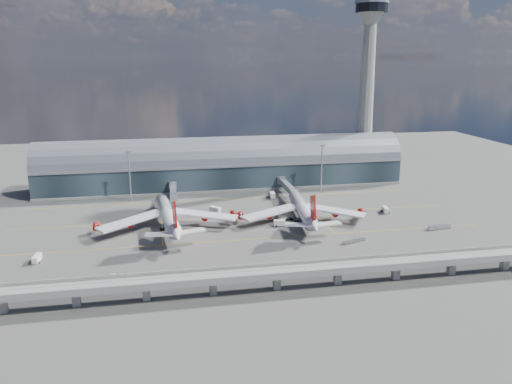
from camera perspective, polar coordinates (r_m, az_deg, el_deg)
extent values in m
plane|color=#474744|center=(209.55, -1.02, -4.48)|extent=(500.00, 500.00, 0.00)
cube|color=gold|center=(200.30, -0.54, -5.42)|extent=(200.00, 0.25, 0.01)
cube|color=gold|center=(228.25, -1.87, -2.82)|extent=(200.00, 0.25, 0.01)
cube|color=gold|center=(256.66, -2.91, -0.79)|extent=(200.00, 0.25, 0.01)
cube|color=gold|center=(235.37, -10.71, -2.52)|extent=(0.25, 80.00, 0.01)
cube|color=gold|center=(245.01, 5.88, -1.63)|extent=(0.25, 80.00, 0.01)
cube|color=#1D2830|center=(281.81, -3.71, 2.12)|extent=(200.00, 28.00, 14.00)
cylinder|color=slate|center=(280.32, -3.74, 3.51)|extent=(200.00, 28.00, 28.00)
cube|color=gray|center=(266.73, -3.37, 2.92)|extent=(200.00, 1.00, 1.20)
cube|color=gray|center=(283.32, -3.69, 0.86)|extent=(200.00, 30.00, 1.20)
cube|color=gray|center=(308.88, 12.03, 2.40)|extent=(18.00, 18.00, 8.00)
cone|color=gray|center=(302.73, 12.46, 9.99)|extent=(10.00, 10.00, 90.00)
cone|color=gray|center=(302.44, 12.99, 18.88)|extent=(16.00, 16.00, 8.00)
cylinder|color=black|center=(302.84, 13.05, 19.83)|extent=(18.00, 18.00, 5.00)
cylinder|color=slate|center=(303.12, 13.09, 20.39)|extent=(19.00, 19.00, 1.50)
cube|color=gray|center=(157.44, 2.40, -9.20)|extent=(220.00, 8.50, 1.20)
cube|color=gray|center=(153.45, 2.75, -9.43)|extent=(220.00, 0.40, 1.20)
cube|color=gray|center=(160.56, 2.08, -8.26)|extent=(220.00, 0.40, 1.20)
cube|color=gray|center=(155.85, 2.53, -9.20)|extent=(220.00, 0.12, 0.12)
cube|color=gray|center=(158.51, 2.28, -8.76)|extent=(220.00, 0.12, 0.12)
cube|color=gray|center=(162.16, -26.97, -11.36)|extent=(2.20, 2.20, 5.00)
cube|color=gray|center=(157.54, -19.85, -11.34)|extent=(2.20, 2.20, 5.00)
cube|color=gray|center=(155.37, -12.42, -11.13)|extent=(2.20, 2.20, 5.00)
cube|color=gray|center=(155.77, -4.93, -10.74)|extent=(2.20, 2.20, 5.00)
cube|color=gray|center=(158.70, 2.39, -10.18)|extent=(2.20, 2.20, 5.00)
cube|color=gray|center=(164.04, 9.30, -9.51)|extent=(2.20, 2.20, 5.00)
cube|color=gray|center=(171.56, 15.67, -8.76)|extent=(2.20, 2.20, 5.00)
cube|color=gray|center=(180.98, 21.42, -7.99)|extent=(2.20, 2.20, 5.00)
cube|color=gray|center=(192.03, 26.54, -7.23)|extent=(2.20, 2.20, 5.00)
cylinder|color=gray|center=(256.78, -14.23, 1.65)|extent=(0.70, 0.70, 25.00)
cube|color=gray|center=(254.22, -14.41, 4.43)|extent=(3.00, 0.40, 1.00)
cylinder|color=gray|center=(269.35, 7.51, 2.61)|extent=(0.70, 0.70, 25.00)
cube|color=gray|center=(266.91, 7.60, 5.27)|extent=(3.00, 0.40, 1.00)
cylinder|color=white|center=(215.65, -10.09, -2.57)|extent=(10.46, 48.27, 5.78)
cone|color=white|center=(241.11, -10.82, -0.71)|extent=(6.47, 7.76, 5.78)
cone|color=white|center=(188.58, -9.10, -4.91)|extent=(6.82, 11.36, 5.78)
cube|color=#BD0F08|center=(188.84, -9.30, -2.60)|extent=(1.69, 10.82, 11.97)
cube|color=white|center=(213.22, -14.07, -3.21)|extent=(28.27, 22.16, 2.34)
cube|color=white|center=(216.14, -6.04, -2.58)|extent=(29.70, 17.78, 2.34)
cylinder|color=#BD0F08|center=(215.43, -14.21, -3.49)|extent=(3.32, 4.78, 2.89)
cylinder|color=#BD0F08|center=(215.54, -17.79, -3.75)|extent=(3.32, 4.78, 2.89)
cylinder|color=#BD0F08|center=(218.43, -5.97, -2.83)|extent=(3.32, 4.78, 2.89)
cylinder|color=#BD0F08|center=(221.07, -2.54, -2.54)|extent=(3.32, 4.78, 2.89)
cylinder|color=gray|center=(232.97, -10.52, -2.35)|extent=(0.45, 0.45, 2.71)
cylinder|color=gray|center=(213.29, -10.70, -4.01)|extent=(0.54, 0.54, 2.71)
cylinder|color=gray|center=(213.85, -9.16, -3.88)|extent=(0.54, 0.54, 2.71)
cylinder|color=black|center=(213.57, -10.69, -4.22)|extent=(2.11, 1.54, 1.36)
cylinder|color=black|center=(214.13, -9.15, -4.10)|extent=(2.11, 1.54, 1.36)
cylinder|color=white|center=(222.51, 5.28, -1.91)|extent=(9.53, 44.02, 5.24)
cone|color=white|center=(245.75, 4.27, -0.24)|extent=(5.93, 7.71, 5.24)
cone|color=white|center=(197.68, 6.64, -3.94)|extent=(6.29, 11.31, 5.24)
cube|color=#BD0F08|center=(198.09, 6.54, -1.81)|extent=(1.70, 10.82, 11.97)
cube|color=white|center=(218.97, 1.71, -2.34)|extent=(27.97, 17.05, 2.24)
cube|color=white|center=(223.96, 8.92, -2.12)|extent=(26.70, 21.13, 2.24)
cylinder|color=black|center=(222.93, 5.27, -2.27)|extent=(8.30, 39.48, 4.46)
cylinder|color=#BD0F08|center=(221.11, 1.51, -2.60)|extent=(3.32, 4.78, 2.89)
cylinder|color=#BD0F08|center=(220.08, -1.75, -2.69)|extent=(3.32, 4.78, 2.89)
cylinder|color=#BD0F08|center=(226.24, 8.93, -2.37)|extent=(3.32, 4.78, 2.89)
cylinder|color=#BD0F08|center=(229.56, 11.98, -2.27)|extent=(3.32, 4.78, 2.89)
cylinder|color=gray|center=(238.18, 4.60, -1.75)|extent=(0.45, 0.45, 2.71)
cylinder|color=gray|center=(219.83, 4.68, -3.20)|extent=(0.54, 0.54, 2.71)
cylinder|color=gray|center=(220.86, 6.16, -3.15)|extent=(0.54, 0.54, 2.71)
cylinder|color=black|center=(220.10, 4.67, -3.41)|extent=(2.11, 1.55, 1.36)
cylinder|color=black|center=(221.13, 6.15, -3.36)|extent=(2.11, 1.55, 1.36)
cube|color=gray|center=(255.10, -9.46, 0.13)|extent=(3.00, 24.00, 3.00)
cube|color=gray|center=(243.51, -9.38, -0.58)|extent=(3.60, 3.60, 3.40)
cylinder|color=gray|center=(266.71, -9.53, 0.79)|extent=(4.40, 4.40, 4.00)
cylinder|color=gray|center=(244.47, -9.35, -1.37)|extent=(0.50, 0.50, 3.40)
cylinder|color=black|center=(244.86, -9.33, -1.68)|extent=(1.40, 0.80, 0.80)
cube|color=gray|center=(260.86, 3.60, 0.65)|extent=(3.00, 28.00, 3.00)
cube|color=gray|center=(247.78, 4.40, -0.15)|extent=(3.60, 3.60, 3.40)
cylinder|color=gray|center=(274.03, 2.89, 1.37)|extent=(4.40, 4.40, 4.00)
cylinder|color=gray|center=(248.72, 4.38, -0.93)|extent=(0.50, 0.50, 3.40)
cylinder|color=black|center=(249.10, 4.38, -1.22)|extent=(1.40, 0.80, 0.80)
cube|color=silver|center=(194.92, -23.77, -6.94)|extent=(2.34, 6.10, 2.22)
cylinder|color=black|center=(197.03, -23.65, -7.00)|extent=(2.18, 0.90, 0.77)
cylinder|color=black|center=(193.52, -23.82, -7.42)|extent=(2.18, 0.90, 0.77)
cube|color=silver|center=(215.14, 2.69, -3.54)|extent=(4.82, 2.47, 2.44)
cylinder|color=black|center=(215.92, 3.07, -3.78)|extent=(1.00, 2.39, 0.84)
cylinder|color=black|center=(215.07, 2.30, -3.85)|extent=(1.00, 2.39, 0.84)
cube|color=silver|center=(224.29, 3.43, -2.77)|extent=(7.56, 4.76, 2.38)
cylinder|color=black|center=(224.31, 4.02, -3.06)|extent=(1.64, 2.43, 0.82)
cylinder|color=black|center=(224.95, 2.83, -2.99)|extent=(1.64, 2.43, 0.82)
cube|color=silver|center=(241.22, 14.56, -1.96)|extent=(3.00, 5.71, 2.35)
cylinder|color=black|center=(242.87, 14.31, -2.08)|extent=(2.37, 1.20, 0.81)
cylinder|color=black|center=(240.17, 14.78, -2.31)|extent=(2.37, 1.20, 0.81)
cube|color=silver|center=(257.58, 1.88, -0.33)|extent=(2.66, 5.30, 2.69)
cylinder|color=black|center=(259.43, 1.78, -0.49)|extent=(2.63, 1.07, 0.93)
cylinder|color=black|center=(256.36, 1.98, -0.69)|extent=(2.63, 1.07, 0.93)
cube|color=silver|center=(234.53, -4.66, -1.99)|extent=(5.23, 5.53, 2.39)
cylinder|color=black|center=(236.21, -4.41, -2.13)|extent=(2.27, 2.14, 0.83)
cylinder|color=black|center=(233.48, -4.91, -2.35)|extent=(2.27, 2.14, 0.83)
cube|color=gray|center=(172.72, -15.94, -9.43)|extent=(2.45, 1.86, 0.28)
cube|color=#B5B5BA|center=(172.43, -15.96, -9.21)|extent=(2.07, 1.70, 1.38)
cube|color=gray|center=(172.09, -15.17, -9.47)|extent=(2.45, 1.86, 0.28)
cube|color=#B5B5BA|center=(171.79, -15.18, -9.25)|extent=(2.07, 1.70, 1.38)
cube|color=gray|center=(171.48, -14.38, -9.50)|extent=(2.45, 1.86, 0.28)
cube|color=#B5B5BA|center=(171.18, -14.40, -9.28)|extent=(2.07, 1.70, 1.38)
cube|color=gray|center=(198.09, 10.11, -5.84)|extent=(2.43, 1.99, 0.26)
cube|color=#B5B5BA|center=(197.84, 10.12, -5.65)|extent=(2.07, 1.80, 1.31)
cube|color=gray|center=(199.47, 10.61, -5.72)|extent=(2.43, 1.99, 0.26)
cube|color=#B5B5BA|center=(199.22, 10.62, -5.53)|extent=(2.07, 1.80, 1.31)
cube|color=gray|center=(200.86, 11.11, -5.59)|extent=(2.43, 1.99, 0.26)
cube|color=#B5B5BA|center=(200.62, 11.13, -5.41)|extent=(2.07, 1.80, 1.31)
cube|color=gray|center=(202.27, 11.61, -5.47)|extent=(2.43, 1.99, 0.26)
cube|color=#B5B5BA|center=(202.03, 11.62, -5.29)|extent=(2.07, 1.80, 1.31)
cube|color=gray|center=(203.69, 12.09, -5.35)|extent=(2.43, 1.99, 0.26)
cube|color=#B5B5BA|center=(203.46, 12.11, -5.17)|extent=(2.07, 1.80, 1.31)
cube|color=gray|center=(223.06, 19.36, -4.06)|extent=(2.72, 1.98, 0.32)
cube|color=#B5B5BA|center=(222.80, 19.38, -3.86)|extent=(2.29, 1.83, 1.58)
cube|color=gray|center=(224.68, 19.92, -3.98)|extent=(2.72, 1.98, 0.32)
cube|color=#B5B5BA|center=(224.42, 19.94, -3.77)|extent=(2.29, 1.83, 1.58)
cube|color=gray|center=(226.32, 20.48, -3.89)|extent=(2.72, 1.98, 0.32)
cube|color=#B5B5BA|center=(226.06, 20.50, -3.69)|extent=(2.29, 1.83, 1.58)
cube|color=gray|center=(227.98, 21.02, -3.81)|extent=(2.72, 1.98, 0.32)
cube|color=#B5B5BA|center=(227.72, 21.04, -3.61)|extent=(2.29, 1.83, 1.58)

